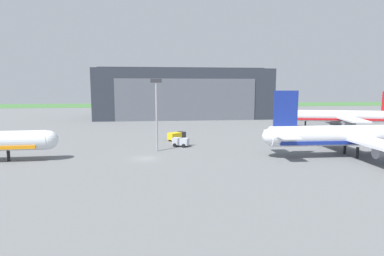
{
  "coord_description": "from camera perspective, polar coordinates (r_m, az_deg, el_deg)",
  "views": [
    {
      "loc": [
        2.22,
        -60.19,
        13.78
      ],
      "look_at": [
        11.28,
        19.37,
        3.37
      ],
      "focal_mm": 29.14,
      "sensor_mm": 36.0,
      "label": 1
    }
  ],
  "objects": [
    {
      "name": "maintenance_hangar",
      "position": [
        149.51,
        -1.78,
        6.36
      ],
      "size": [
        77.03,
        39.78,
        23.04
      ],
      "color": "#2D333D",
      "rests_on": "ground_plane"
    },
    {
      "name": "grass_field_strip",
      "position": [
        249.42,
        -7.02,
        4.19
      ],
      "size": [
        440.0,
        56.0,
        0.08
      ],
      "primitive_type": "cube",
      "color": "#417339",
      "rests_on": "ground_plane"
    },
    {
      "name": "ground_plane",
      "position": [
        61.79,
        -8.43,
        -5.56
      ],
      "size": [
        440.0,
        440.0,
        0.0
      ],
      "primitive_type": "plane",
      "color": "slate"
    },
    {
      "name": "pushback_tractor",
      "position": [
        73.2,
        -2.1,
        -2.5
      ],
      "size": [
        4.13,
        3.35,
        2.06
      ],
      "color": "#B7BCC6",
      "rests_on": "ground_plane"
    },
    {
      "name": "airliner_far_left",
      "position": [
        120.13,
        25.73,
        1.92
      ],
      "size": [
        37.94,
        31.61,
        12.5
      ],
      "color": "silver",
      "rests_on": "ground_plane"
    },
    {
      "name": "airliner_near_right",
      "position": [
        71.19,
        28.27,
        -1.31
      ],
      "size": [
        40.27,
        34.06,
        13.22
      ],
      "color": "white",
      "rests_on": "ground_plane"
    },
    {
      "name": "apron_light_mast",
      "position": [
        67.38,
        -6.52,
        3.61
      ],
      "size": [
        2.4,
        0.5,
        15.63
      ],
      "color": "#99999E",
      "rests_on": "ground_plane"
    },
    {
      "name": "ops_van",
      "position": [
        81.25,
        -2.81,
        -1.45
      ],
      "size": [
        4.99,
        4.42,
        2.27
      ],
      "color": "#2D2D33",
      "rests_on": "ground_plane"
    }
  ]
}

